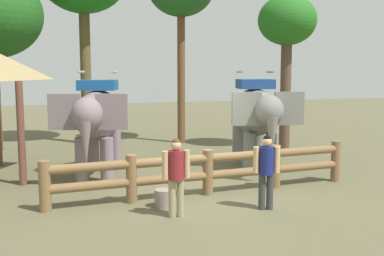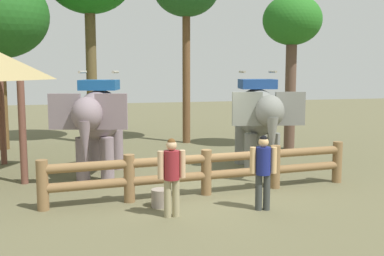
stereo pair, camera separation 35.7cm
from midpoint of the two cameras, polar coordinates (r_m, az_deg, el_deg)
ground_plane at (r=11.03m, az=0.71°, el=-7.91°), size 60.00×60.00×0.00m
log_fence at (r=10.72m, az=1.01°, el=-5.02°), size 7.41×0.80×1.05m
elephant_near_left at (r=12.59m, az=-12.35°, el=1.20°), size 2.20×3.40×2.84m
elephant_center at (r=13.31m, az=7.16°, el=1.63°), size 2.02×3.38×2.84m
tourist_woman_in_black at (r=9.05m, az=-3.10°, el=-5.40°), size 0.55×0.31×1.56m
tourist_man_in_blue at (r=9.63m, az=8.06°, el=-4.73°), size 0.54×0.37×1.55m
tree_far_left at (r=17.19m, az=10.99°, el=12.23°), size 2.08×2.08×5.50m
feed_bucket at (r=9.89m, az=-4.53°, el=-8.59°), size 0.39×0.39×0.38m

